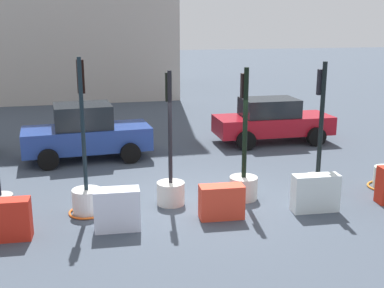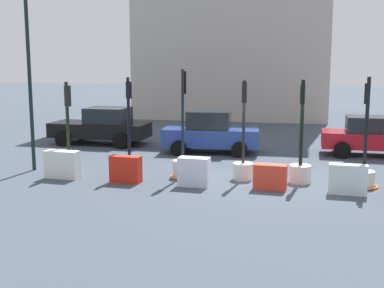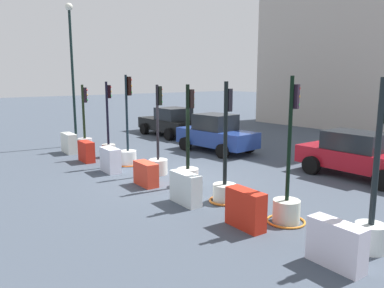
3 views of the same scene
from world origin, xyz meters
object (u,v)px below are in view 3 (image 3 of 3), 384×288
object	(u,v)px
construction_barrier_5	(245,209)
car_black_sedan	(171,122)
car_blue_estate	(216,134)
construction_barrier_4	(185,188)
construction_barrier_1	(86,151)
street_lamp_post	(72,59)
traffic_light_2	(128,152)
traffic_light_7	(372,215)
traffic_light_5	(225,183)
car_red_compact	(358,155)
traffic_light_1	(109,144)
construction_barrier_0	(69,143)
traffic_light_0	(85,137)
construction_barrier_6	(336,244)
construction_barrier_2	(110,160)
traffic_light_3	(158,160)
construction_barrier_3	(146,174)
traffic_light_6	(287,202)
traffic_light_4	(188,168)

from	to	relation	value
construction_barrier_5	car_black_sedan	distance (m)	14.32
car_blue_estate	construction_barrier_4	bearing A→B (deg)	-48.41
construction_barrier_1	street_lamp_post	xyz separation A→B (m)	(-3.82, 1.07, 3.96)
traffic_light_2	traffic_light_7	xyz separation A→B (m)	(9.83, 0.09, 0.23)
construction_barrier_4	car_blue_estate	distance (m)	7.68
traffic_light_5	car_red_compact	bearing A→B (deg)	79.96
construction_barrier_4	car_black_sedan	distance (m)	12.43
traffic_light_1	construction_barrier_0	size ratio (longest dim) A/B	2.82
traffic_light_0	construction_barrier_4	xyz separation A→B (m)	(9.22, -0.97, -0.19)
traffic_light_1	construction_barrier_1	xyz separation A→B (m)	(0.27, -1.15, -0.13)
construction_barrier_6	construction_barrier_1	bearing A→B (deg)	-179.89
construction_barrier_2	car_red_compact	xyz separation A→B (m)	(6.10, 6.45, 0.35)
car_black_sedan	construction_barrier_4	bearing A→B (deg)	-33.35
traffic_light_3	street_lamp_post	bearing A→B (deg)	-179.00
car_blue_estate	traffic_light_1	bearing A→B (deg)	-113.52
construction_barrier_3	construction_barrier_1	bearing A→B (deg)	-178.91
construction_barrier_0	construction_barrier_1	size ratio (longest dim) A/B	1.15
traffic_light_6	construction_barrier_5	distance (m)	1.10
traffic_light_3	construction_barrier_5	distance (m)	5.55
traffic_light_7	street_lamp_post	bearing A→B (deg)	-179.66
traffic_light_1	construction_barrier_2	world-z (taller)	traffic_light_1
construction_barrier_3	construction_barrier_4	size ratio (longest dim) A/B	0.92
construction_barrier_0	traffic_light_6	bearing A→B (deg)	4.74
traffic_light_3	street_lamp_post	size ratio (longest dim) A/B	0.46
construction_barrier_0	construction_barrier_4	xyz separation A→B (m)	(9.06, -0.12, -0.02)
construction_barrier_2	car_black_sedan	bearing A→B (deg)	130.30
traffic_light_0	construction_barrier_2	bearing A→B (deg)	-11.83
construction_barrier_0	construction_barrier_3	size ratio (longest dim) A/B	1.15
street_lamp_post	traffic_light_5	bearing A→B (deg)	-0.50
car_red_compact	street_lamp_post	xyz separation A→B (m)	(-12.15, -5.36, 3.59)
traffic_light_1	construction_barrier_6	world-z (taller)	traffic_light_1
construction_barrier_3	traffic_light_7	bearing A→B (deg)	8.86
traffic_light_4	construction_barrier_4	world-z (taller)	traffic_light_4
construction_barrier_6	traffic_light_4	bearing A→B (deg)	169.29
traffic_light_1	traffic_light_7	size ratio (longest dim) A/B	0.94
traffic_light_2	construction_barrier_6	size ratio (longest dim) A/B	3.26
construction_barrier_6	car_black_sedan	xyz separation A→B (m)	(-14.94, 6.80, 0.39)
traffic_light_0	traffic_light_7	world-z (taller)	traffic_light_7
traffic_light_0	construction_barrier_0	size ratio (longest dim) A/B	2.69
construction_barrier_3	construction_barrier_0	bearing A→B (deg)	179.78
construction_barrier_2	construction_barrier_5	bearing A→B (deg)	0.51
car_blue_estate	traffic_light_4	bearing A→B (deg)	-50.91
construction_barrier_1	traffic_light_1	bearing A→B (deg)	103.20
traffic_light_1	car_red_compact	distance (m)	10.10
traffic_light_7	construction_barrier_5	bearing A→B (deg)	-155.23
traffic_light_0	car_blue_estate	world-z (taller)	traffic_light_0
construction_barrier_1	car_black_sedan	bearing A→B (deg)	117.57
car_black_sedan	car_blue_estate	bearing A→B (deg)	-11.66
traffic_light_0	construction_barrier_5	distance (m)	11.49
traffic_light_6	construction_barrier_1	distance (m)	9.49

